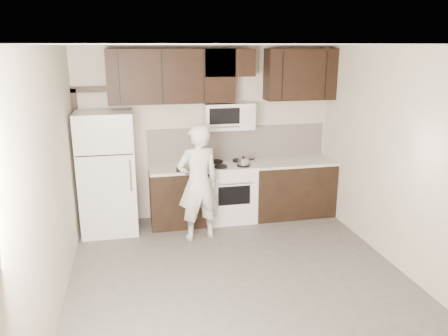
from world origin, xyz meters
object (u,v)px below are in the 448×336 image
object	(u,v)px
refrigerator	(107,173)
person	(198,183)
stove	(230,192)
microwave	(228,116)

from	to	relation	value
refrigerator	person	size ratio (longest dim) A/B	1.08
refrigerator	person	xyz separation A→B (m)	(1.26, -0.55, -0.07)
stove	microwave	world-z (taller)	microwave
stove	refrigerator	distance (m)	1.90
stove	microwave	xyz separation A→B (m)	(-0.00, 0.12, 1.19)
refrigerator	stove	bearing A→B (deg)	1.51
person	microwave	bearing A→B (deg)	-140.45
microwave	refrigerator	xyz separation A→B (m)	(-1.85, -0.17, -0.75)
person	refrigerator	bearing A→B (deg)	-34.26
microwave	refrigerator	world-z (taller)	microwave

